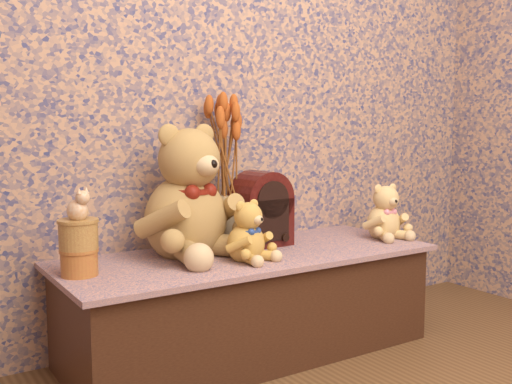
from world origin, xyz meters
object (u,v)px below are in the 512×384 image
teddy_large (185,185)px  teddy_medium (246,228)px  ceramic_vase (226,220)px  biscuit_tin_lower (79,263)px  cat_figurine (77,203)px  teddy_small (384,209)px  cathedral_radio (261,208)px

teddy_large → teddy_medium: teddy_large is taller
teddy_medium → ceramic_vase: (0.07, 0.28, -0.02)m
biscuit_tin_lower → cat_figurine: bearing=0.0°
teddy_large → teddy_small: size_ratio=2.09×
teddy_large → teddy_small: teddy_large is taller
biscuit_tin_lower → cat_figurine: cat_figurine is taller
teddy_small → biscuit_tin_lower: teddy_small is taller
cat_figurine → biscuit_tin_lower: bearing=0.0°
cat_figurine → cathedral_radio: bearing=-17.4°
cathedral_radio → biscuit_tin_lower: 0.78m
cathedral_radio → biscuit_tin_lower: cathedral_radio is taller
cathedral_radio → ceramic_vase: (-0.12, 0.08, -0.05)m
teddy_large → biscuit_tin_lower: teddy_large is taller
biscuit_tin_lower → ceramic_vase: bearing=14.7°
cathedral_radio → ceramic_vase: bearing=145.4°
teddy_medium → teddy_large: bearing=108.1°
teddy_small → cat_figurine: bearing=-177.3°
teddy_large → ceramic_vase: (0.22, 0.08, -0.16)m
teddy_small → cathedral_radio: (-0.53, 0.16, 0.03)m
teddy_large → ceramic_vase: size_ratio=2.60×
teddy_large → cathedral_radio: bearing=-12.2°
teddy_large → ceramic_vase: bearing=7.5°
teddy_small → teddy_large: bearing=175.4°
cat_figurine → teddy_large: bearing=-12.4°
biscuit_tin_lower → teddy_small: bearing=-2.9°
teddy_large → cat_figurine: (-0.43, -0.09, -0.03)m
cathedral_radio → biscuit_tin_lower: size_ratio=2.56×
teddy_large → biscuit_tin_lower: 0.49m
cathedral_radio → biscuit_tin_lower: bearing=-175.2°
biscuit_tin_lower → cat_figurine: (0.00, 0.00, 0.20)m
teddy_small → biscuit_tin_lower: 1.31m
teddy_medium → biscuit_tin_lower: teddy_medium is taller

